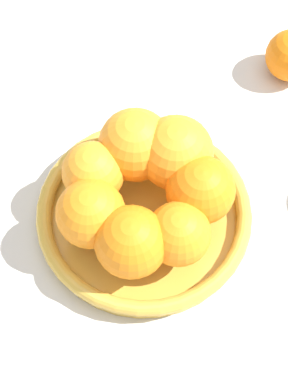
% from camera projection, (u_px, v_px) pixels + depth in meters
% --- Properties ---
extents(ground_plane, '(4.00, 4.00, 0.00)m').
position_uv_depth(ground_plane, '(144.00, 220.00, 0.73)').
color(ground_plane, beige).
extents(fruit_bowl, '(0.24, 0.24, 0.03)m').
position_uv_depth(fruit_bowl, '(144.00, 214.00, 0.71)').
color(fruit_bowl, gold).
rests_on(fruit_bowl, ground_plane).
extents(orange_pile, '(0.19, 0.19, 0.08)m').
position_uv_depth(orange_pile, '(146.00, 187.00, 0.67)').
color(orange_pile, orange).
rests_on(orange_pile, fruit_bowl).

